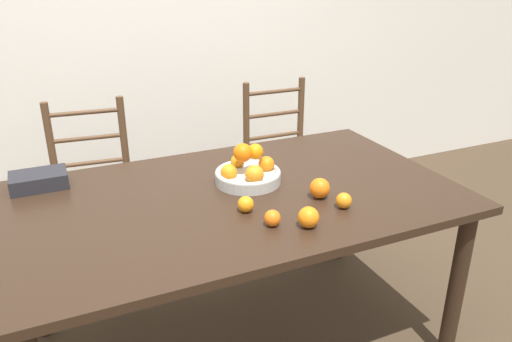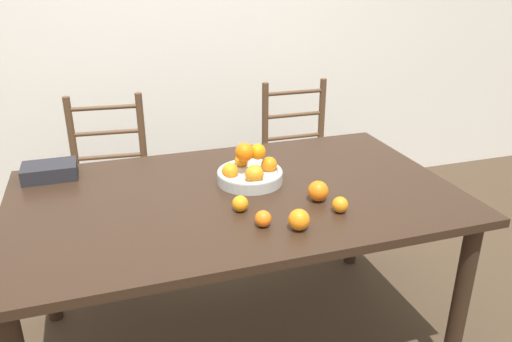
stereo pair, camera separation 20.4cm
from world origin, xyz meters
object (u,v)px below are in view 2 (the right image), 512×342
object	(u,v)px
chair_left	(112,190)
book_stack	(50,171)
orange_loose_1	(299,220)
orange_loose_0	(240,204)
orange_loose_2	(263,219)
orange_loose_3	(340,205)
chair_right	(301,166)
orange_loose_4	(318,191)
fruit_bowl	(250,172)

from	to	relation	value
chair_left	book_stack	bearing A→B (deg)	-112.92
orange_loose_1	chair_left	bearing A→B (deg)	116.45
orange_loose_0	orange_loose_2	size ratio (longest dim) A/B	1.03
orange_loose_0	orange_loose_3	size ratio (longest dim) A/B	1.01
orange_loose_2	orange_loose_1	bearing A→B (deg)	-28.24
orange_loose_2	book_stack	bearing A→B (deg)	136.94
orange_loose_2	chair_left	xyz separation A→B (m)	(-0.50, 1.17, -0.33)
orange_loose_0	book_stack	bearing A→B (deg)	141.50
chair_right	book_stack	world-z (taller)	chair_right
orange_loose_4	chair_left	world-z (taller)	chair_left
orange_loose_1	orange_loose_3	xyz separation A→B (m)	(0.20, 0.07, -0.01)
book_stack	chair_left	bearing A→B (deg)	61.69
orange_loose_3	chair_right	xyz separation A→B (m)	(0.33, 1.15, -0.33)
orange_loose_1	book_stack	xyz separation A→B (m)	(-0.86, 0.76, -0.01)
orange_loose_0	book_stack	size ratio (longest dim) A/B	0.27
fruit_bowl	orange_loose_4	xyz separation A→B (m)	(0.20, -0.25, -0.01)
orange_loose_0	chair_left	world-z (taller)	chair_left
orange_loose_0	orange_loose_3	xyz separation A→B (m)	(0.36, -0.13, -0.00)
orange_loose_0	orange_loose_1	world-z (taller)	orange_loose_1
orange_loose_2	chair_left	distance (m)	1.31
fruit_bowl	book_stack	distance (m)	0.88
fruit_bowl	orange_loose_0	distance (m)	0.27
orange_loose_4	chair_left	bearing A→B (deg)	126.70
orange_loose_0	orange_loose_4	bearing A→B (deg)	-1.51
orange_loose_1	chair_left	distance (m)	1.41
orange_loose_4	orange_loose_1	bearing A→B (deg)	-130.05
chair_right	orange_loose_4	bearing A→B (deg)	-108.78
chair_left	orange_loose_4	bearing A→B (deg)	-47.91
orange_loose_4	book_stack	bearing A→B (deg)	150.94
orange_loose_0	book_stack	xyz separation A→B (m)	(-0.70, 0.56, 0.00)
orange_loose_0	chair_left	xyz separation A→B (m)	(-0.45, 1.03, -0.33)
orange_loose_1	book_stack	world-z (taller)	orange_loose_1
book_stack	orange_loose_1	bearing A→B (deg)	-41.42
chair_right	orange_loose_0	bearing A→B (deg)	-122.96
orange_loose_2	book_stack	distance (m)	1.02
orange_loose_2	chair_left	size ratio (longest dim) A/B	0.06
orange_loose_2	chair_right	distance (m)	1.37
orange_loose_0	orange_loose_2	distance (m)	0.15
chair_left	orange_loose_1	bearing A→B (deg)	-58.16
fruit_bowl	orange_loose_0	xyz separation A→B (m)	(-0.12, -0.25, -0.02)
orange_loose_0	orange_loose_2	xyz separation A→B (m)	(0.04, -0.14, -0.00)
orange_loose_1	chair_right	distance (m)	1.38
orange_loose_3	orange_loose_4	world-z (taller)	orange_loose_4
fruit_bowl	chair_right	xyz separation A→B (m)	(0.57, 0.78, -0.35)
orange_loose_0	orange_loose_4	size ratio (longest dim) A/B	0.76
orange_loose_0	chair_right	world-z (taller)	chair_right
chair_right	orange_loose_3	bearing A→B (deg)	-105.21
chair_left	book_stack	world-z (taller)	chair_left
fruit_bowl	orange_loose_0	world-z (taller)	fruit_bowl
fruit_bowl	chair_right	size ratio (longest dim) A/B	0.29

